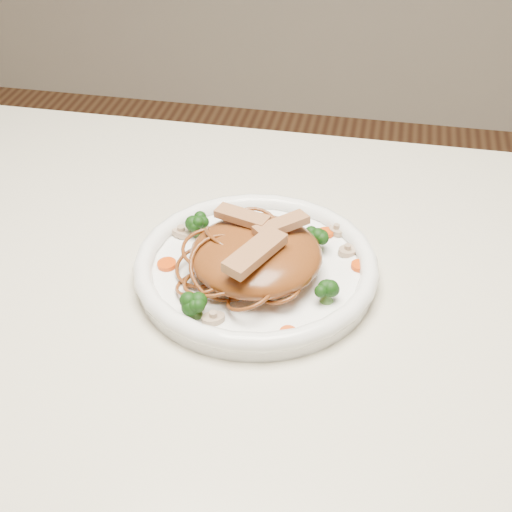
# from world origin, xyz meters

# --- Properties ---
(table) EXTENTS (1.20, 0.80, 0.75)m
(table) POSITION_xyz_m (0.00, 0.00, 0.65)
(table) COLOR beige
(table) RESTS_ON ground
(plate) EXTENTS (0.33, 0.33, 0.02)m
(plate) POSITION_xyz_m (-0.00, 0.06, 0.76)
(plate) COLOR white
(plate) RESTS_ON table
(noodle_mound) EXTENTS (0.15, 0.15, 0.04)m
(noodle_mound) POSITION_xyz_m (-0.00, 0.05, 0.79)
(noodle_mound) COLOR brown
(noodle_mound) RESTS_ON plate
(chicken_a) EXTENTS (0.06, 0.05, 0.01)m
(chicken_a) POSITION_xyz_m (0.02, 0.07, 0.82)
(chicken_a) COLOR tan
(chicken_a) RESTS_ON noodle_mound
(chicken_b) EXTENTS (0.06, 0.04, 0.01)m
(chicken_b) POSITION_xyz_m (-0.02, 0.08, 0.82)
(chicken_b) COLOR tan
(chicken_b) RESTS_ON noodle_mound
(chicken_c) EXTENTS (0.05, 0.08, 0.01)m
(chicken_c) POSITION_xyz_m (0.00, 0.02, 0.82)
(chicken_c) COLOR tan
(chicken_c) RESTS_ON noodle_mound
(broccoli_0) EXTENTS (0.03, 0.03, 0.03)m
(broccoli_0) POSITION_xyz_m (0.05, 0.10, 0.78)
(broccoli_0) COLOR #11390C
(broccoli_0) RESTS_ON plate
(broccoli_1) EXTENTS (0.03, 0.03, 0.03)m
(broccoli_1) POSITION_xyz_m (-0.08, 0.10, 0.78)
(broccoli_1) COLOR #11390C
(broccoli_1) RESTS_ON plate
(broccoli_2) EXTENTS (0.03, 0.03, 0.03)m
(broccoli_2) POSITION_xyz_m (-0.05, -0.03, 0.78)
(broccoli_2) COLOR #11390C
(broccoli_2) RESTS_ON plate
(broccoli_3) EXTENTS (0.03, 0.03, 0.03)m
(broccoli_3) POSITION_xyz_m (0.08, 0.02, 0.78)
(broccoli_3) COLOR #11390C
(broccoli_3) RESTS_ON plate
(carrot_0) EXTENTS (0.02, 0.02, 0.00)m
(carrot_0) POSITION_xyz_m (0.06, 0.13, 0.77)
(carrot_0) COLOR #D93F07
(carrot_0) RESTS_ON plate
(carrot_1) EXTENTS (0.02, 0.02, 0.00)m
(carrot_1) POSITION_xyz_m (-0.10, 0.04, 0.77)
(carrot_1) COLOR #D93F07
(carrot_1) RESTS_ON plate
(carrot_2) EXTENTS (0.02, 0.02, 0.00)m
(carrot_2) POSITION_xyz_m (0.10, 0.08, 0.77)
(carrot_2) COLOR #D93F07
(carrot_2) RESTS_ON plate
(carrot_3) EXTENTS (0.03, 0.03, 0.00)m
(carrot_3) POSITION_xyz_m (-0.06, 0.16, 0.77)
(carrot_3) COLOR #D93F07
(carrot_3) RESTS_ON plate
(carrot_4) EXTENTS (0.02, 0.02, 0.00)m
(carrot_4) POSITION_xyz_m (0.05, -0.04, 0.77)
(carrot_4) COLOR #D93F07
(carrot_4) RESTS_ON plate
(mushroom_0) EXTENTS (0.03, 0.03, 0.01)m
(mushroom_0) POSITION_xyz_m (-0.03, -0.03, 0.77)
(mushroom_0) COLOR beige
(mushroom_0) RESTS_ON plate
(mushroom_1) EXTENTS (0.03, 0.03, 0.01)m
(mushroom_1) POSITION_xyz_m (0.09, 0.10, 0.77)
(mushroom_1) COLOR beige
(mushroom_1) RESTS_ON plate
(mushroom_2) EXTENTS (0.03, 0.03, 0.01)m
(mushroom_2) POSITION_xyz_m (-0.10, 0.10, 0.77)
(mushroom_2) COLOR beige
(mushroom_2) RESTS_ON plate
(mushroom_3) EXTENTS (0.03, 0.03, 0.01)m
(mushroom_3) POSITION_xyz_m (0.07, 0.14, 0.77)
(mushroom_3) COLOR beige
(mushroom_3) RESTS_ON plate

